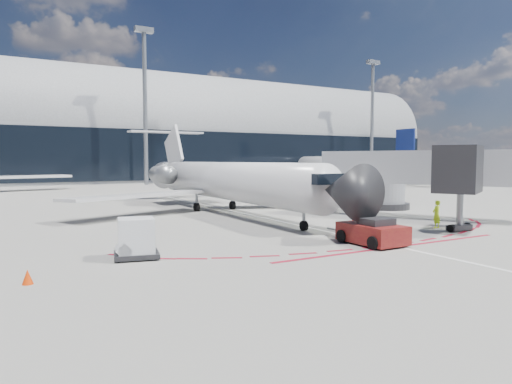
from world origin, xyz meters
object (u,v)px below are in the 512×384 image
regional_jet (222,180)px  pushback_tug (372,232)px  uld_container (136,239)px  ramp_worker (437,214)px

regional_jet → pushback_tug: regional_jet is taller
uld_container → regional_jet: bearing=64.5°
regional_jet → uld_container: 17.29m
uld_container → pushback_tug: bearing=-1.0°
ramp_worker → regional_jet: bearing=-68.6°
pushback_tug → ramp_worker: ramp_worker is taller
pushback_tug → uld_container: (-10.87, 2.44, 0.26)m
regional_jet → pushback_tug: bearing=-88.4°
regional_jet → pushback_tug: size_ratio=6.01×
regional_jet → ramp_worker: bearing=-61.8°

